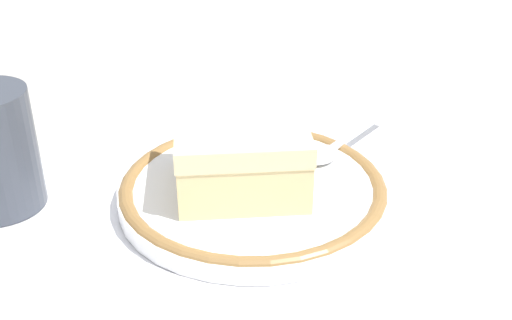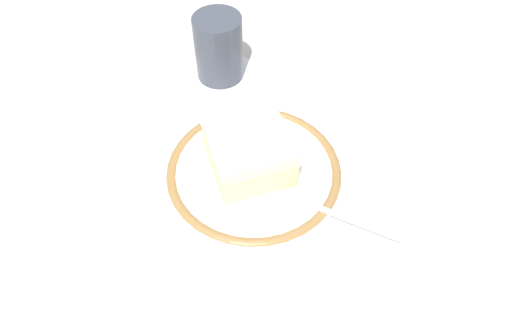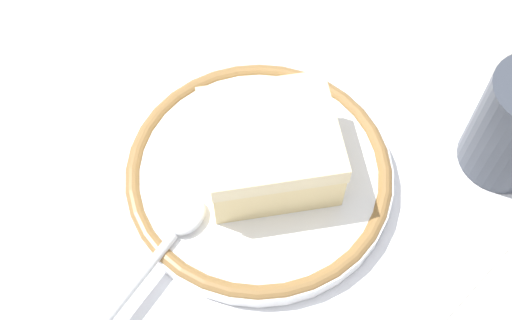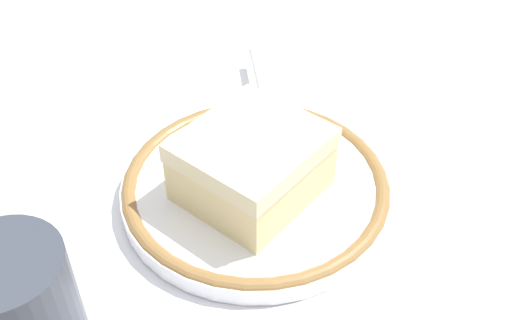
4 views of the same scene
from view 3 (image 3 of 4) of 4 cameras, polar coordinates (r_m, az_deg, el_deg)
ground_plane at (r=0.53m, az=-0.35°, el=-1.23°), size 2.40×2.40×0.00m
placemat at (r=0.53m, az=-0.35°, el=-1.19°), size 0.42×0.36×0.00m
plate at (r=0.52m, az=-0.00°, el=-1.40°), size 0.21×0.21×0.02m
cake_slice at (r=0.50m, az=1.20°, el=1.11°), size 0.13×0.13×0.05m
spoon at (r=0.49m, az=-7.67°, el=-7.09°), size 0.14×0.04×0.01m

